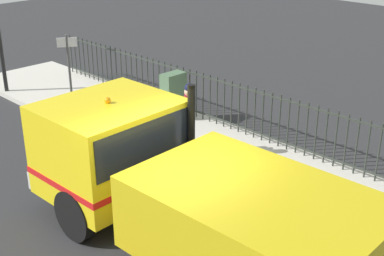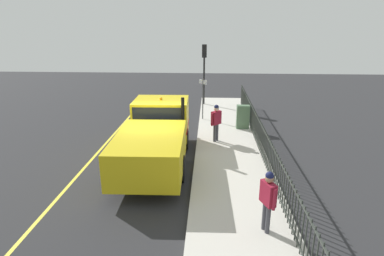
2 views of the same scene
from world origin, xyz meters
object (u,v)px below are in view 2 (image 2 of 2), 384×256
(work_truck, at_px, (157,132))
(pedestrian_distant, at_px, (268,196))
(utility_cabinet, at_px, (243,117))
(traffic_light_near, at_px, (204,62))
(worker_standing, at_px, (216,119))
(traffic_cone, at_px, (115,154))
(street_sign, at_px, (203,94))

(work_truck, bearing_deg, pedestrian_distant, -53.90)
(work_truck, xyz_separation_m, utility_cabinet, (3.90, 4.06, -0.46))
(traffic_light_near, bearing_deg, pedestrian_distant, 91.14)
(pedestrian_distant, distance_m, utility_cabinet, 8.85)
(pedestrian_distant, height_order, traffic_light_near, traffic_light_near)
(worker_standing, xyz_separation_m, utility_cabinet, (1.45, 2.06, -0.46))
(pedestrian_distant, height_order, utility_cabinet, pedestrian_distant)
(traffic_light_near, xyz_separation_m, utility_cabinet, (2.16, -5.32, -2.23))
(work_truck, bearing_deg, utility_cabinet, 44.77)
(pedestrian_distant, xyz_separation_m, traffic_cone, (-5.37, 4.47, -0.85))
(worker_standing, xyz_separation_m, pedestrian_distant, (1.21, -6.78, -0.02))
(worker_standing, bearing_deg, traffic_cone, -17.76)
(worker_standing, bearing_deg, pedestrian_distant, 53.32)
(pedestrian_distant, relative_size, street_sign, 0.73)
(pedestrian_distant, bearing_deg, traffic_light_near, -14.57)
(work_truck, distance_m, traffic_cone, 1.95)
(pedestrian_distant, bearing_deg, worker_standing, -12.19)
(traffic_light_near, height_order, street_sign, traffic_light_near)
(worker_standing, relative_size, utility_cabinet, 1.42)
(worker_standing, relative_size, traffic_cone, 2.45)
(worker_standing, height_order, traffic_cone, worker_standing)
(work_truck, xyz_separation_m, pedestrian_distant, (3.66, -4.78, -0.02))
(pedestrian_distant, bearing_deg, utility_cabinet, -23.87)
(pedestrian_distant, height_order, street_sign, street_sign)
(traffic_cone, bearing_deg, work_truck, 10.33)
(work_truck, distance_m, traffic_light_near, 9.70)
(work_truck, distance_m, street_sign, 5.94)
(worker_standing, xyz_separation_m, street_sign, (-0.70, 3.67, 0.40))
(work_truck, relative_size, traffic_cone, 9.05)
(work_truck, xyz_separation_m, traffic_light_near, (1.74, 9.37, 1.77))
(traffic_cone, xyz_separation_m, street_sign, (3.46, 5.98, 1.27))
(worker_standing, bearing_deg, street_sign, -125.97)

